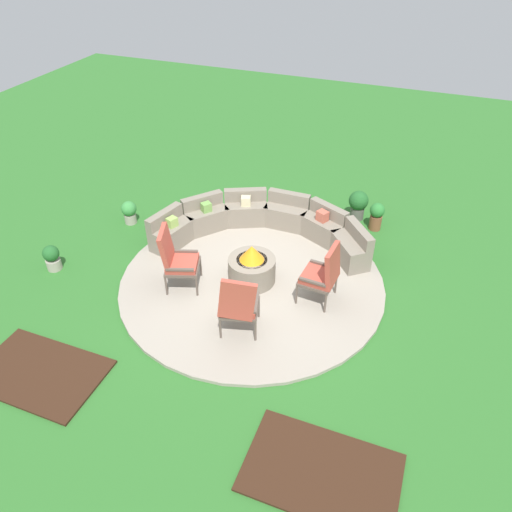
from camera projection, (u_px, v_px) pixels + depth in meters
name	position (u px, v px, depth m)	size (l,w,h in m)	color
ground_plane	(252.00, 282.00, 8.84)	(24.00, 24.00, 0.00)	#2D6B28
patio_circle	(252.00, 281.00, 8.82)	(4.68, 4.68, 0.06)	#9E9384
mulch_bed_left	(40.00, 373.00, 7.15)	(1.85, 1.18, 0.04)	#382114
mulch_bed_right	(321.00, 472.00, 5.93)	(1.85, 1.18, 0.04)	#382114
fire_pit	(252.00, 267.00, 8.63)	(0.83, 0.83, 0.74)	gray
curved_stone_bench	(263.00, 224.00, 9.75)	(4.10, 2.15, 0.70)	gray
lounge_chair_front_left	(176.00, 258.00, 8.35)	(0.74, 0.74, 1.15)	brown
lounge_chair_front_right	(239.00, 304.00, 7.44)	(0.72, 0.71, 1.13)	brown
lounge_chair_back_left	(323.00, 273.00, 8.05)	(0.62, 0.62, 1.09)	brown
potted_plant_0	(52.00, 257.00, 9.01)	(0.30, 0.30, 0.50)	#A89E8E
potted_plant_1	(376.00, 215.00, 10.05)	(0.30, 0.30, 0.60)	brown
potted_plant_2	(358.00, 204.00, 10.36)	(0.41, 0.41, 0.64)	#605B56
potted_plant_3	(129.00, 211.00, 10.27)	(0.31, 0.31, 0.50)	#A89E8E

